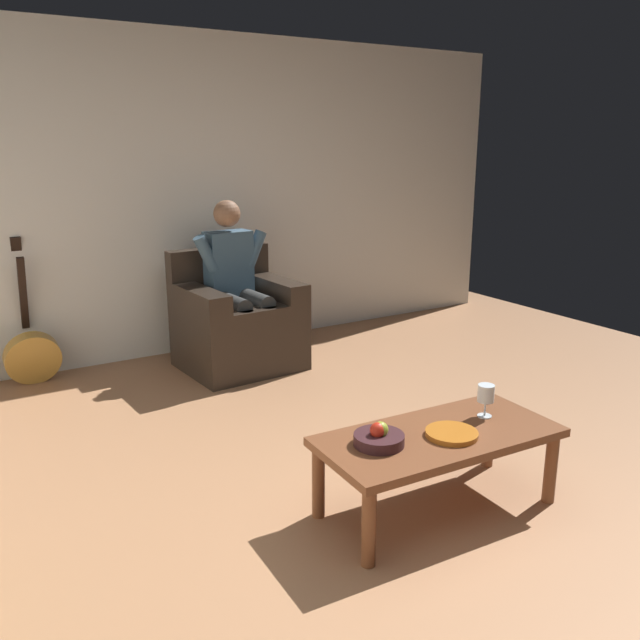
# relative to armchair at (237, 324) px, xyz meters

# --- Properties ---
(ground_plane) EXTENTS (7.24, 7.24, 0.00)m
(ground_plane) POSITION_rel_armchair_xyz_m (0.24, 2.42, -0.33)
(ground_plane) COLOR #A7734E
(wall_back) EXTENTS (6.43, 0.06, 2.50)m
(wall_back) POSITION_rel_armchair_xyz_m (0.24, -0.62, 0.92)
(wall_back) COLOR silver
(wall_back) RESTS_ON ground
(armchair) EXTENTS (0.87, 0.78, 0.89)m
(armchair) POSITION_rel_armchair_xyz_m (0.00, 0.00, 0.00)
(armchair) COLOR #2C231B
(armchair) RESTS_ON ground
(person_seated) EXTENTS (0.61, 0.59, 1.26)m
(person_seated) POSITION_rel_armchair_xyz_m (-0.00, 0.02, 0.34)
(person_seated) COLOR #3B566B
(person_seated) RESTS_ON ground
(coffee_table) EXTENTS (1.16, 0.58, 0.39)m
(coffee_table) POSITION_rel_armchair_xyz_m (0.08, 2.38, -0.00)
(coffee_table) COLOR brown
(coffee_table) RESTS_ON ground
(guitar) EXTENTS (0.38, 0.31, 1.04)m
(guitar) POSITION_rel_armchair_xyz_m (1.40, -0.42, -0.11)
(guitar) COLOR #BB8837
(guitar) RESTS_ON ground
(wine_glass_near) EXTENTS (0.08, 0.08, 0.16)m
(wine_glass_near) POSITION_rel_armchair_xyz_m (-0.24, 2.35, 0.16)
(wine_glass_near) COLOR silver
(wine_glass_near) RESTS_ON coffee_table
(fruit_bowl) EXTENTS (0.23, 0.23, 0.11)m
(fruit_bowl) POSITION_rel_armchair_xyz_m (0.39, 2.33, 0.09)
(fruit_bowl) COLOR #351A1E
(fruit_bowl) RESTS_ON coffee_table
(decorative_dish) EXTENTS (0.24, 0.24, 0.02)m
(decorative_dish) POSITION_rel_armchair_xyz_m (0.05, 2.43, 0.07)
(decorative_dish) COLOR #B5631D
(decorative_dish) RESTS_ON coffee_table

